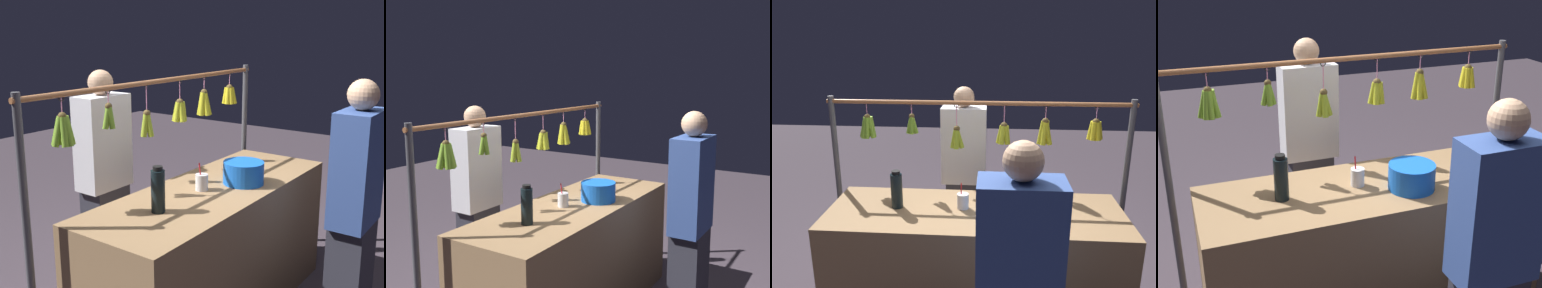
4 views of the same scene
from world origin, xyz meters
TOP-DOWN VIEW (x-y plane):
  - market_counter at (0.00, 0.00)m, footprint 2.01×0.69m
  - display_rack at (-0.02, -0.42)m, footprint 2.30×0.13m
  - water_bottle at (0.54, -0.01)m, footprint 0.08×0.08m
  - blue_bucket at (-0.19, 0.11)m, footprint 0.27×0.27m
  - drink_cup at (0.08, -0.03)m, footprint 0.08×0.08m
  - vendor_person at (0.14, -0.86)m, footprint 0.39×0.21m
  - customer_person at (-0.24, 0.84)m, footprint 0.39×0.21m

SIDE VIEW (x-z plane):
  - market_counter at x=0.00m, z-range 0.00..0.90m
  - vendor_person at x=0.14m, z-range -0.01..1.62m
  - customer_person at x=-0.24m, z-range -0.01..1.62m
  - drink_cup at x=0.08m, z-range 0.86..1.04m
  - blue_bucket at x=-0.19m, z-range 0.90..1.05m
  - water_bottle at x=0.54m, z-range 0.89..1.16m
  - display_rack at x=-0.02m, z-range 0.37..1.97m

